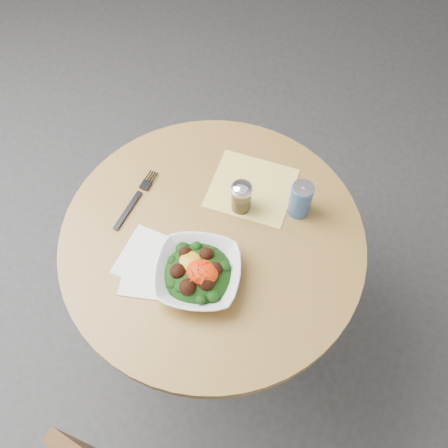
# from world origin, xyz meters

# --- Properties ---
(ground) EXTENTS (6.00, 6.00, 0.00)m
(ground) POSITION_xyz_m (0.00, 0.00, 0.00)
(ground) COLOR #313134
(ground) RESTS_ON ground
(table) EXTENTS (0.90, 0.90, 0.75)m
(table) POSITION_xyz_m (0.00, 0.00, 0.55)
(table) COLOR black
(table) RESTS_ON ground
(cloth_napkin) EXTENTS (0.25, 0.23, 0.00)m
(cloth_napkin) POSITION_xyz_m (0.06, 0.20, 0.75)
(cloth_napkin) COLOR yellow
(cloth_napkin) RESTS_ON table
(paper_napkins) EXTENTS (0.22, 0.23, 0.00)m
(paper_napkins) POSITION_xyz_m (-0.13, -0.14, 0.75)
(paper_napkins) COLOR white
(paper_napkins) RESTS_ON table
(salad_bowl) EXTENTS (0.28, 0.28, 0.09)m
(salad_bowl) POSITION_xyz_m (0.01, -0.14, 0.78)
(salad_bowl) COLOR white
(salad_bowl) RESTS_ON table
(fork) EXTENTS (0.05, 0.23, 0.00)m
(fork) POSITION_xyz_m (-0.26, 0.05, 0.76)
(fork) COLOR black
(fork) RESTS_ON table
(spice_shaker) EXTENTS (0.06, 0.06, 0.11)m
(spice_shaker) POSITION_xyz_m (0.05, 0.13, 0.81)
(spice_shaker) COLOR silver
(spice_shaker) RESTS_ON table
(beverage_can) EXTENTS (0.07, 0.07, 0.13)m
(beverage_can) POSITION_xyz_m (0.21, 0.17, 0.81)
(beverage_can) COLOR #0E289A
(beverage_can) RESTS_ON table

